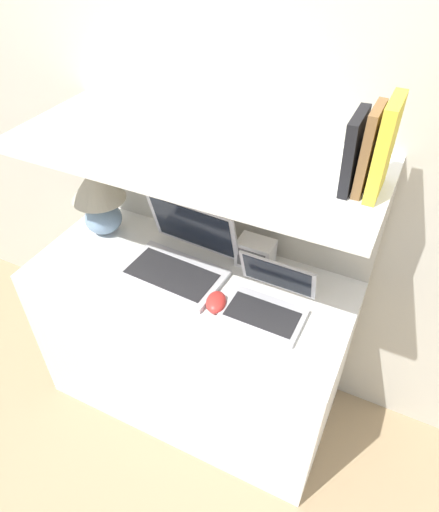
{
  "coord_description": "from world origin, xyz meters",
  "views": [
    {
      "loc": [
        0.62,
        -0.75,
        1.83
      ],
      "look_at": [
        0.13,
        0.26,
        0.87
      ],
      "focal_mm": 32.0,
      "sensor_mm": 36.0,
      "label": 1
    }
  ],
  "objects_px": {
    "computer_mouse": "(216,302)",
    "book_yellow": "(385,149)",
    "laptop_small": "(268,302)",
    "table_lamp": "(98,194)",
    "book_black": "(354,152)",
    "book_brown": "(369,150)",
    "router_box": "(256,253)",
    "laptop_large": "(180,258)"
  },
  "relations": [
    {
      "from": "laptop_large",
      "to": "computer_mouse",
      "type": "xyz_separation_m",
      "value": [
        0.2,
        -0.11,
        -0.03
      ]
    },
    {
      "from": "laptop_large",
      "to": "book_brown",
      "type": "height_order",
      "value": "book_brown"
    },
    {
      "from": "table_lamp",
      "to": "laptop_small",
      "type": "height_order",
      "value": "table_lamp"
    },
    {
      "from": "laptop_large",
      "to": "router_box",
      "type": "xyz_separation_m",
      "value": [
        0.23,
        0.14,
        0.0
      ]
    },
    {
      "from": "laptop_small",
      "to": "router_box",
      "type": "distance_m",
      "value": 0.23
    },
    {
      "from": "laptop_large",
      "to": "book_brown",
      "type": "relative_size",
      "value": 1.7
    },
    {
      "from": "laptop_small",
      "to": "book_yellow",
      "type": "distance_m",
      "value": 0.61
    },
    {
      "from": "laptop_small",
      "to": "laptop_large",
      "type": "bearing_deg",
      "value": 171.55
    },
    {
      "from": "book_black",
      "to": "book_yellow",
      "type": "bearing_deg",
      "value": 0.0
    },
    {
      "from": "laptop_small",
      "to": "book_yellow",
      "type": "xyz_separation_m",
      "value": [
        0.23,
        0.08,
        0.56
      ]
    },
    {
      "from": "laptop_large",
      "to": "table_lamp",
      "type": "bearing_deg",
      "value": 169.79
    },
    {
      "from": "book_brown",
      "to": "book_black",
      "type": "height_order",
      "value": "book_brown"
    },
    {
      "from": "laptop_small",
      "to": "computer_mouse",
      "type": "distance_m",
      "value": 0.17
    },
    {
      "from": "computer_mouse",
      "to": "book_yellow",
      "type": "height_order",
      "value": "book_yellow"
    },
    {
      "from": "laptop_large",
      "to": "book_brown",
      "type": "xyz_separation_m",
      "value": [
        0.55,
        0.03,
        0.54
      ]
    },
    {
      "from": "table_lamp",
      "to": "book_brown",
      "type": "xyz_separation_m",
      "value": [
        0.94,
        -0.04,
        0.42
      ]
    },
    {
      "from": "computer_mouse",
      "to": "book_black",
      "type": "xyz_separation_m",
      "value": [
        0.32,
        0.14,
        0.56
      ]
    },
    {
      "from": "book_brown",
      "to": "router_box",
      "type": "bearing_deg",
      "value": 159.82
    },
    {
      "from": "table_lamp",
      "to": "book_brown",
      "type": "distance_m",
      "value": 1.03
    },
    {
      "from": "laptop_small",
      "to": "book_brown",
      "type": "relative_size",
      "value": 1.2
    },
    {
      "from": "laptop_small",
      "to": "router_box",
      "type": "bearing_deg",
      "value": 122.42
    },
    {
      "from": "table_lamp",
      "to": "book_black",
      "type": "relative_size",
      "value": 1.48
    },
    {
      "from": "router_box",
      "to": "book_brown",
      "type": "bearing_deg",
      "value": -20.18
    },
    {
      "from": "laptop_small",
      "to": "table_lamp",
      "type": "bearing_deg",
      "value": 170.64
    },
    {
      "from": "table_lamp",
      "to": "book_black",
      "type": "height_order",
      "value": "book_black"
    },
    {
      "from": "table_lamp",
      "to": "laptop_large",
      "type": "xyz_separation_m",
      "value": [
        0.39,
        -0.07,
        -0.12
      ]
    },
    {
      "from": "laptop_large",
      "to": "laptop_small",
      "type": "height_order",
      "value": "laptop_large"
    },
    {
      "from": "book_yellow",
      "to": "book_black",
      "type": "height_order",
      "value": "book_yellow"
    },
    {
      "from": "laptop_small",
      "to": "book_brown",
      "type": "xyz_separation_m",
      "value": [
        0.19,
        0.08,
        0.55
      ]
    },
    {
      "from": "laptop_large",
      "to": "laptop_small",
      "type": "xyz_separation_m",
      "value": [
        0.36,
        -0.05,
        -0.01
      ]
    },
    {
      "from": "book_brown",
      "to": "table_lamp",
      "type": "bearing_deg",
      "value": 177.33
    },
    {
      "from": "laptop_large",
      "to": "router_box",
      "type": "distance_m",
      "value": 0.28
    },
    {
      "from": "router_box",
      "to": "laptop_large",
      "type": "bearing_deg",
      "value": -148.54
    },
    {
      "from": "table_lamp",
      "to": "router_box",
      "type": "relative_size",
      "value": 2.21
    },
    {
      "from": "book_brown",
      "to": "computer_mouse",
      "type": "bearing_deg",
      "value": -158.39
    },
    {
      "from": "book_yellow",
      "to": "computer_mouse",
      "type": "bearing_deg",
      "value": -160.2
    },
    {
      "from": "router_box",
      "to": "book_yellow",
      "type": "bearing_deg",
      "value": -18.31
    },
    {
      "from": "book_brown",
      "to": "book_black",
      "type": "distance_m",
      "value": 0.04
    },
    {
      "from": "book_brown",
      "to": "book_black",
      "type": "bearing_deg",
      "value": 180.0
    },
    {
      "from": "table_lamp",
      "to": "book_black",
      "type": "xyz_separation_m",
      "value": [
        0.91,
        -0.04,
        0.41
      ]
    },
    {
      "from": "laptop_small",
      "to": "computer_mouse",
      "type": "bearing_deg",
      "value": -159.12
    },
    {
      "from": "computer_mouse",
      "to": "book_brown",
      "type": "height_order",
      "value": "book_brown"
    }
  ]
}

